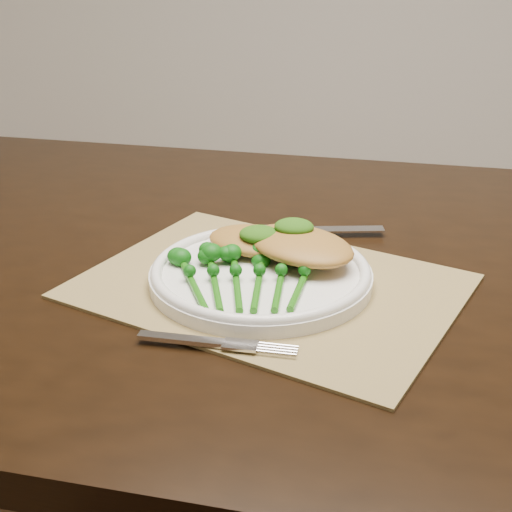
% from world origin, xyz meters
% --- Properties ---
extents(dining_table, '(1.61, 0.92, 0.75)m').
position_xyz_m(dining_table, '(-0.05, -0.01, 0.38)').
color(dining_table, black).
rests_on(dining_table, ground).
extents(placemat, '(0.50, 0.43, 0.00)m').
position_xyz_m(placemat, '(-0.11, -0.10, 0.75)').
color(placemat, olive).
rests_on(placemat, dining_table).
extents(dinner_plate, '(0.26, 0.26, 0.02)m').
position_xyz_m(dinner_plate, '(-0.12, -0.10, 0.77)').
color(dinner_plate, white).
rests_on(dinner_plate, placemat).
extents(knife, '(0.21, 0.07, 0.01)m').
position_xyz_m(knife, '(-0.11, 0.06, 0.76)').
color(knife, silver).
rests_on(knife, placemat).
extents(fork, '(0.16, 0.02, 0.01)m').
position_xyz_m(fork, '(-0.13, -0.25, 0.76)').
color(fork, silver).
rests_on(fork, placemat).
extents(chicken_fillet_left, '(0.14, 0.11, 0.02)m').
position_xyz_m(chicken_fillet_left, '(-0.14, -0.04, 0.78)').
color(chicken_fillet_left, '#B07C33').
rests_on(chicken_fillet_left, dinner_plate).
extents(chicken_fillet_right, '(0.17, 0.16, 0.03)m').
position_xyz_m(chicken_fillet_right, '(-0.08, -0.06, 0.79)').
color(chicken_fillet_right, '#B07C33').
rests_on(chicken_fillet_right, dinner_plate).
extents(pesto_dollop_left, '(0.05, 0.04, 0.02)m').
position_xyz_m(pesto_dollop_left, '(-0.13, -0.05, 0.80)').
color(pesto_dollop_left, '#19460A').
rests_on(pesto_dollop_left, chicken_fillet_left).
extents(pesto_dollop_right, '(0.05, 0.04, 0.02)m').
position_xyz_m(pesto_dollop_right, '(-0.09, -0.04, 0.80)').
color(pesto_dollop_right, '#19460A').
rests_on(pesto_dollop_right, chicken_fillet_right).
extents(broccolini_bundle, '(0.17, 0.19, 0.04)m').
position_xyz_m(broccolini_bundle, '(-0.13, -0.14, 0.77)').
color(broccolini_bundle, '#185C0C').
rests_on(broccolini_bundle, dinner_plate).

